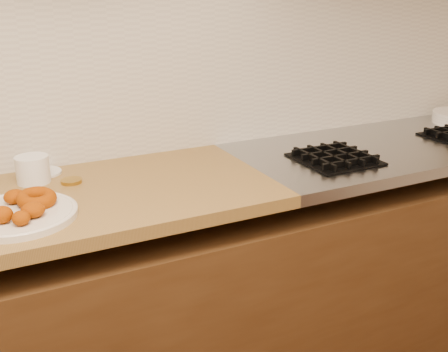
% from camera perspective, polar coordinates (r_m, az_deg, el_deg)
% --- Properties ---
extents(wall_back, '(4.00, 0.02, 2.70)m').
position_cam_1_polar(wall_back, '(1.84, -16.23, 15.07)').
color(wall_back, tan).
rests_on(wall_back, ground).
extents(base_cabinet, '(3.60, 0.60, 0.77)m').
position_cam_1_polar(base_cabinet, '(1.88, -11.45, -16.15)').
color(base_cabinet, '#492F17').
rests_on(base_cabinet, floor).
extents(stovetop, '(1.30, 0.62, 0.04)m').
position_cam_1_polar(stovetop, '(2.19, 17.87, 2.99)').
color(stovetop, '#9EA0A5').
rests_on(stovetop, base_cabinet).
extents(backsplash, '(3.60, 0.02, 0.60)m').
position_cam_1_polar(backsplash, '(1.84, -15.71, 10.41)').
color(backsplash, beige).
rests_on(backsplash, wall_back).
extents(burner_grates, '(0.91, 0.26, 0.03)m').
position_cam_1_polar(burner_grates, '(2.11, 18.95, 3.15)').
color(burner_grates, black).
rests_on(burner_grates, stovetop).
extents(donut_plate, '(0.31, 0.31, 0.02)m').
position_cam_1_polar(donut_plate, '(1.50, -21.48, -3.99)').
color(donut_plate, silver).
rests_on(donut_plate, butcher_block).
extents(ring_donut, '(0.15, 0.15, 0.05)m').
position_cam_1_polar(ring_donut, '(1.52, -19.75, -2.31)').
color(ring_donut, '#963C00').
rests_on(ring_donut, donut_plate).
extents(fried_dough_chunks, '(0.19, 0.23, 0.04)m').
position_cam_1_polar(fried_dough_chunks, '(1.47, -22.46, -3.31)').
color(fried_dough_chunks, '#963C00').
rests_on(fried_dough_chunks, donut_plate).
extents(plastic_tub, '(0.11, 0.11, 0.09)m').
position_cam_1_polar(plastic_tub, '(1.74, -20.10, 0.68)').
color(plastic_tub, white).
rests_on(plastic_tub, butcher_block).
extents(tub_lid, '(0.16, 0.16, 0.01)m').
position_cam_1_polar(tub_lid, '(1.83, -19.23, 0.35)').
color(tub_lid, white).
rests_on(tub_lid, butcher_block).
extents(brass_jar_lid, '(0.08, 0.08, 0.01)m').
position_cam_1_polar(brass_jar_lid, '(1.71, -16.29, -0.54)').
color(brass_jar_lid, '#A7802B').
rests_on(brass_jar_lid, butcher_block).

